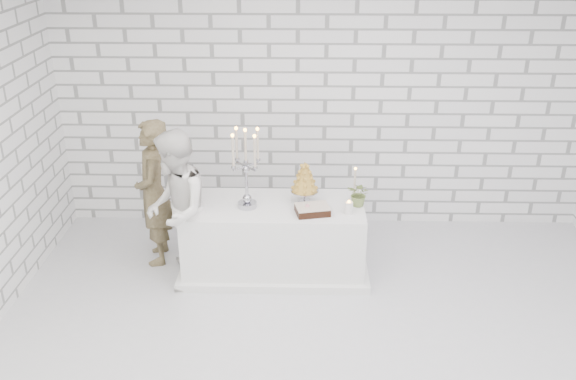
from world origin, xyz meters
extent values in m
cube|color=silver|center=(0.00, 0.00, 0.00)|extent=(6.00, 5.00, 0.01)
cube|color=white|center=(0.00, 2.50, 1.50)|extent=(6.00, 0.01, 3.00)
cube|color=white|center=(-0.53, 1.35, 0.38)|extent=(1.80, 0.80, 0.75)
imported|color=brown|center=(-1.77, 1.55, 0.78)|extent=(0.45, 0.62, 1.56)
imported|color=white|center=(-1.46, 1.10, 0.80)|extent=(0.68, 0.83, 1.59)
cube|color=black|center=(-0.15, 1.17, 0.79)|extent=(0.36, 0.29, 0.08)
cylinder|color=white|center=(0.20, 1.18, 0.81)|extent=(0.09, 0.09, 0.12)
cylinder|color=beige|center=(0.28, 1.52, 0.91)|extent=(0.07, 0.07, 0.32)
imported|color=#45622C|center=(0.32, 1.36, 0.88)|extent=(0.29, 0.27, 0.25)
camera|label=1|loc=(-0.26, -4.25, 3.46)|focal=38.97mm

